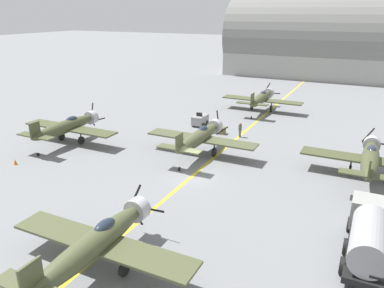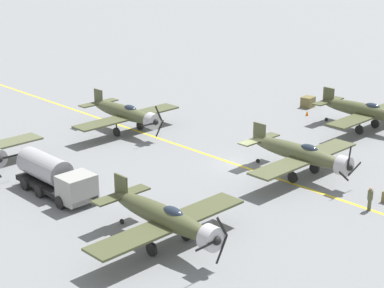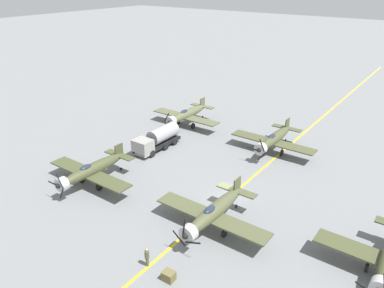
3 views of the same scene
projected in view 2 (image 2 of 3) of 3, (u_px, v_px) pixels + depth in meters
ground_plane at (240, 166)px, 55.51m from camera, size 400.00×400.00×0.00m
taxiway_stripe at (240, 166)px, 55.51m from camera, size 0.30×160.00×0.01m
airplane_mid_right at (165, 218)px, 40.89m from camera, size 12.00×9.98×3.65m
airplane_mid_center at (301, 154)px, 52.43m from camera, size 12.00×9.98×3.79m
airplane_mid_left at (366, 111)px, 64.57m from camera, size 12.00×9.98×3.78m
airplane_near_center at (126, 113)px, 63.88m from camera, size 12.00×9.98×3.65m
fuel_tanker at (55, 176)px, 49.01m from camera, size 2.67×8.00×2.98m
ground_crew_walking at (370, 198)px, 46.44m from camera, size 0.40×0.40×1.82m
supply_crate_mid_lane at (308, 102)px, 73.37m from camera, size 1.61×1.40×1.21m
traffic_cone at (307, 113)px, 70.15m from camera, size 0.36×0.36×0.55m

